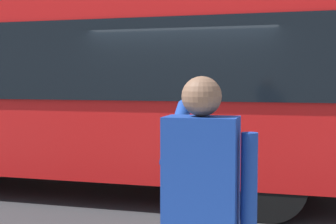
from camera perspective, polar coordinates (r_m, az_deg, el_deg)
The scene contains 3 objects.
ground_plane at distance 7.25m, azimuth 3.15°, elevation -10.67°, with size 60.00×60.00×0.00m, color #2B2B2D.
red_bus at distance 7.92m, azimuth -9.69°, elevation 2.83°, with size 9.05×2.54×3.08m.
pedestrian_photographer at distance 2.64m, azimuth 4.16°, elevation -11.19°, with size 0.53×0.52×1.70m.
Camera 1 is at (-1.45, 6.87, 1.83)m, focal length 50.08 mm.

